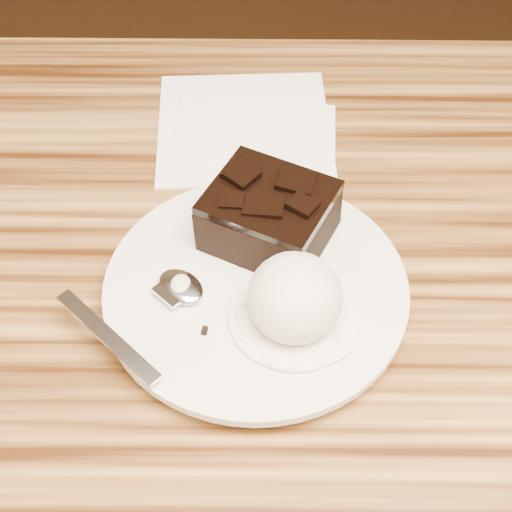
{
  "coord_description": "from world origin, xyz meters",
  "views": [
    {
      "loc": [
        -0.05,
        -0.3,
        1.21
      ],
      "look_at": [
        -0.05,
        0.06,
        0.79
      ],
      "focal_mm": 53.57,
      "sensor_mm": 36.0,
      "label": 1
    }
  ],
  "objects_px": {
    "plate": "(256,292)",
    "napkin": "(244,126)",
    "spoon": "(181,288)",
    "ice_cream_scoop": "(295,297)",
    "brownie": "(269,219)"
  },
  "relations": [
    {
      "from": "napkin",
      "to": "spoon",
      "type": "bearing_deg",
      "value": -101.32
    },
    {
      "from": "brownie",
      "to": "ice_cream_scoop",
      "type": "distance_m",
      "value": 0.08
    },
    {
      "from": "plate",
      "to": "napkin",
      "type": "bearing_deg",
      "value": 93.75
    },
    {
      "from": "plate",
      "to": "spoon",
      "type": "bearing_deg",
      "value": -172.68
    },
    {
      "from": "spoon",
      "to": "napkin",
      "type": "xyz_separation_m",
      "value": [
        0.04,
        0.21,
        -0.02
      ]
    },
    {
      "from": "napkin",
      "to": "ice_cream_scoop",
      "type": "bearing_deg",
      "value": -80.05
    },
    {
      "from": "plate",
      "to": "napkin",
      "type": "distance_m",
      "value": 0.2
    },
    {
      "from": "plate",
      "to": "spoon",
      "type": "distance_m",
      "value": 0.06
    },
    {
      "from": "spoon",
      "to": "napkin",
      "type": "height_order",
      "value": "spoon"
    },
    {
      "from": "spoon",
      "to": "plate",
      "type": "bearing_deg",
      "value": -38.79
    },
    {
      "from": "plate",
      "to": "napkin",
      "type": "height_order",
      "value": "plate"
    },
    {
      "from": "brownie",
      "to": "spoon",
      "type": "relative_size",
      "value": 0.56
    },
    {
      "from": "plate",
      "to": "ice_cream_scoop",
      "type": "height_order",
      "value": "ice_cream_scoop"
    },
    {
      "from": "plate",
      "to": "brownie",
      "type": "height_order",
      "value": "brownie"
    },
    {
      "from": "brownie",
      "to": "napkin",
      "type": "height_order",
      "value": "brownie"
    }
  ]
}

